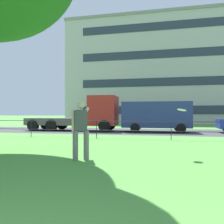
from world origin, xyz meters
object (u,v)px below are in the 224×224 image
(person_thrower, at_px, (81,128))
(flatbed_truck_center, at_px, (86,116))
(apartment_building_background, at_px, (185,74))
(panel_van_right, at_px, (156,115))
(frisbee, at_px, (182,110))

(person_thrower, height_order, flatbed_truck_center, flatbed_truck_center)
(person_thrower, bearing_deg, apartment_building_background, 79.10)
(flatbed_truck_center, relative_size, panel_van_right, 1.46)
(panel_van_right, bearing_deg, apartment_building_background, 78.72)
(frisbee, xyz_separation_m, panel_van_right, (-0.97, 10.08, -0.21))
(frisbee, bearing_deg, flatbed_truck_center, 122.86)
(panel_van_right, relative_size, apartment_building_background, 0.15)
(person_thrower, distance_m, frisbee, 3.17)
(panel_van_right, height_order, apartment_building_background, apartment_building_background)
(person_thrower, height_order, frisbee, person_thrower)
(flatbed_truck_center, distance_m, panel_van_right, 5.58)
(person_thrower, bearing_deg, panel_van_right, 79.80)
(person_thrower, relative_size, panel_van_right, 0.34)
(flatbed_truck_center, relative_size, apartment_building_background, 0.21)
(panel_van_right, xyz_separation_m, apartment_building_background, (4.07, 20.42, 6.35))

